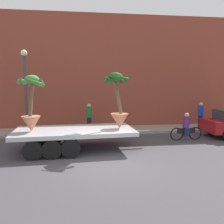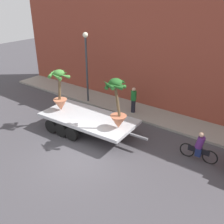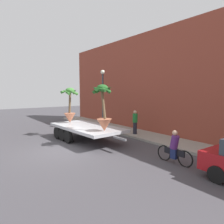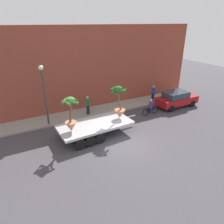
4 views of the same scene
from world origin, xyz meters
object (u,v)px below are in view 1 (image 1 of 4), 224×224
object	(u,v)px
potted_palm_rear	(31,106)
cyclist	(186,128)
pedestrian_near_gate	(89,117)
potted_palm_middle	(118,102)
pedestrian_far_left	(201,115)
flatbed_trailer	(70,134)
street_lamp	(25,81)

from	to	relation	value
potted_palm_rear	cyclist	world-z (taller)	potted_palm_rear
potted_palm_rear	pedestrian_near_gate	world-z (taller)	potted_palm_rear
potted_palm_middle	pedestrian_far_left	distance (m)	7.08
potted_palm_rear	potted_palm_middle	distance (m)	3.88
potted_palm_middle	cyclist	xyz separation A→B (m)	(3.99, 1.15, -1.55)
pedestrian_near_gate	potted_palm_middle	bearing A→B (deg)	-70.99
flatbed_trailer	potted_palm_middle	size ratio (longest dim) A/B	2.48
pedestrian_near_gate	street_lamp	distance (m)	4.25
potted_palm_middle	pedestrian_near_gate	world-z (taller)	potted_palm_middle
pedestrian_near_gate	pedestrian_far_left	xyz separation A→B (m)	(7.28, -0.07, 0.00)
cyclist	pedestrian_near_gate	world-z (taller)	pedestrian_near_gate
potted_palm_middle	street_lamp	world-z (taller)	street_lamp
pedestrian_near_gate	pedestrian_far_left	size ratio (longest dim) A/B	1.00
flatbed_trailer	potted_palm_rear	xyz separation A→B (m)	(-1.62, -0.28, 1.34)
cyclist	pedestrian_far_left	xyz separation A→B (m)	(2.06, 2.34, 0.37)
cyclist	pedestrian_near_gate	xyz separation A→B (m)	(-5.21, 2.41, 0.37)
pedestrian_near_gate	pedestrian_far_left	bearing A→B (deg)	-0.54
potted_palm_rear	flatbed_trailer	bearing A→B (deg)	9.80
potted_palm_rear	potted_palm_middle	bearing A→B (deg)	3.85
potted_palm_middle	pedestrian_near_gate	bearing A→B (deg)	109.01
potted_palm_middle	pedestrian_far_left	size ratio (longest dim) A/B	1.54
potted_palm_rear	street_lamp	world-z (taller)	street_lamp
street_lamp	potted_palm_rear	bearing A→B (deg)	-74.06
potted_palm_rear	potted_palm_middle	xyz separation A→B (m)	(3.87, 0.26, 0.12)
potted_palm_middle	pedestrian_near_gate	xyz separation A→B (m)	(-1.23, 3.56, -1.18)
potted_palm_rear	pedestrian_near_gate	size ratio (longest dim) A/B	1.45
potted_palm_rear	pedestrian_near_gate	xyz separation A→B (m)	(2.64, 3.82, -1.06)
pedestrian_near_gate	pedestrian_far_left	distance (m)	7.28
potted_palm_rear	street_lamp	size ratio (longest dim) A/B	0.51
flatbed_trailer	pedestrian_far_left	xyz separation A→B (m)	(8.30, 3.47, 0.27)
flatbed_trailer	cyclist	bearing A→B (deg)	10.26
flatbed_trailer	potted_palm_middle	bearing A→B (deg)	-0.48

